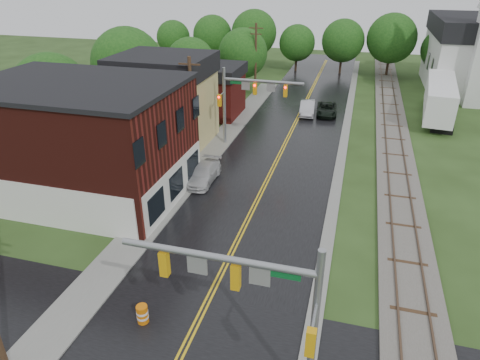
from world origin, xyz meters
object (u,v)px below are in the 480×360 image
at_px(utility_pole_b, 192,110).
at_px(pickup_white, 203,174).
at_px(tree_left_e, 244,54).
at_px(tree_left_c, 191,64).
at_px(brick_building, 82,140).
at_px(church, 475,47).
at_px(semi_trailer, 440,97).
at_px(utility_pole_c, 256,59).
at_px(suv_dark, 327,109).
at_px(tree_left_a, 53,94).
at_px(traffic_signal_far, 247,94).
at_px(sedan_silver, 307,108).
at_px(tree_left_b, 128,65).
at_px(construction_barrel, 142,314).
at_px(traffic_signal_near, 256,292).

xyz_separation_m(utility_pole_b, pickup_white, (2.00, -3.21, -4.05)).
bearing_deg(tree_left_e, tree_left_c, -129.81).
bearing_deg(brick_building, pickup_white, 26.27).
bearing_deg(church, pickup_white, -125.36).
relative_size(tree_left_c, semi_trailer, 0.58).
relative_size(utility_pole_c, suv_dark, 1.90).
distance_m(utility_pole_c, tree_left_c, 8.16).
distance_m(tree_left_a, pickup_white, 15.99).
relative_size(traffic_signal_far, suv_dark, 1.55).
distance_m(tree_left_e, sedan_silver, 13.15).
xyz_separation_m(tree_left_b, suv_dark, (20.81, 6.45, -5.06)).
xyz_separation_m(brick_building, construction_barrel, (9.98, -11.00, -3.67)).
height_order(utility_pole_b, tree_left_c, utility_pole_b).
bearing_deg(tree_left_a, tree_left_b, 78.69).
xyz_separation_m(brick_building, semi_trailer, (27.30, 25.55, -1.77)).
relative_size(utility_pole_b, tree_left_e, 1.10).
relative_size(church, tree_left_b, 2.06).
height_order(traffic_signal_far, sedan_silver, traffic_signal_far).
xyz_separation_m(tree_left_b, sedan_silver, (18.65, 6.05, -4.97)).
xyz_separation_m(tree_left_c, semi_trailer, (28.66, 0.65, -2.13)).
distance_m(utility_pole_b, semi_trailer, 28.58).
bearing_deg(traffic_signal_near, church, 72.28).
relative_size(utility_pole_b, sedan_silver, 1.97).
distance_m(tree_left_c, pickup_white, 23.28).
xyz_separation_m(church, suv_dark, (-17.04, -15.39, -5.18)).
height_order(church, suv_dark, church).
bearing_deg(tree_left_c, tree_left_b, -116.56).
relative_size(tree_left_b, construction_barrel, 9.97).
height_order(tree_left_c, semi_trailer, tree_left_c).
bearing_deg(utility_pole_b, brick_building, -129.07).
xyz_separation_m(utility_pole_b, construction_barrel, (4.30, -18.00, -4.23)).
bearing_deg(semi_trailer, utility_pole_c, 170.92).
bearing_deg(tree_left_a, brick_building, -43.13).
bearing_deg(pickup_white, tree_left_b, 135.07).
bearing_deg(utility_pole_b, traffic_signal_far, 56.32).
bearing_deg(church, tree_left_e, -164.80).
bearing_deg(traffic_signal_far, utility_pole_b, -123.68).
bearing_deg(tree_left_b, semi_trailer, 14.83).
bearing_deg(tree_left_b, utility_pole_c, 47.61).
xyz_separation_m(traffic_signal_far, semi_trailer, (18.28, 13.55, -2.59)).
bearing_deg(construction_barrel, traffic_signal_far, 92.41).
distance_m(traffic_signal_near, tree_left_c, 41.67).
bearing_deg(sedan_silver, traffic_signal_near, -90.78).
bearing_deg(pickup_white, sedan_silver, 73.90).
xyz_separation_m(traffic_signal_near, construction_barrel, (-5.97, 2.00, -4.48)).
height_order(suv_dark, semi_trailer, semi_trailer).
bearing_deg(utility_pole_c, tree_left_c, -149.80).
relative_size(utility_pole_b, construction_barrel, 9.26).
xyz_separation_m(church, construction_barrel, (-22.50, -49.74, -5.35)).
xyz_separation_m(pickup_white, semi_trailer, (19.61, 21.76, 1.72)).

